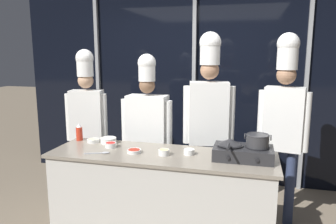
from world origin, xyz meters
name	(u,v)px	position (x,y,z in m)	size (l,w,h in m)	color
window_wall_back	(194,86)	(0.00, 1.72, 1.35)	(5.15, 0.09, 2.70)	black
demo_counter	(161,198)	(0.00, 0.00, 0.45)	(2.12, 0.65, 0.90)	beige
portable_stove	(243,153)	(0.74, 0.03, 0.96)	(0.52, 0.33, 0.12)	#28282B
frying_pan	(230,142)	(0.62, 0.03, 1.05)	(0.23, 0.41, 0.05)	#232326
stock_pot	(258,140)	(0.86, 0.03, 1.08)	(0.23, 0.20, 0.11)	#333335
squeeze_bottle_chili	(79,132)	(-0.98, 0.23, 0.98)	(0.07, 0.07, 0.19)	red
prep_bowl_bell_pepper	(111,145)	(-0.54, 0.07, 0.93)	(0.11, 0.11, 0.05)	white
prep_bowl_rice	(189,151)	(0.26, 0.04, 0.93)	(0.10, 0.10, 0.05)	white
prep_bowl_noodles	(93,140)	(-0.79, 0.18, 0.92)	(0.13, 0.13, 0.04)	white
prep_bowl_garlic	(108,140)	(-0.63, 0.20, 0.93)	(0.17, 0.17, 0.06)	white
prep_bowl_ginger	(164,152)	(0.04, -0.04, 0.93)	(0.10, 0.10, 0.05)	white
prep_bowl_chili_flakes	(134,151)	(-0.25, -0.05, 0.92)	(0.13, 0.13, 0.03)	white
serving_spoon_slotted	(102,153)	(-0.54, -0.14, 0.90)	(0.23, 0.11, 0.02)	#B2B5BA
chef_head	(87,114)	(-1.11, 0.67, 1.10)	(0.50, 0.27, 1.86)	#232326
chef_sous	(147,124)	(-0.34, 0.64, 1.03)	(0.60, 0.24, 1.81)	#232326
chef_line	(209,110)	(0.35, 0.66, 1.21)	(0.54, 0.29, 2.04)	#4C4C51
chef_pastry	(284,114)	(1.12, 0.69, 1.20)	(0.51, 0.27, 2.02)	#2D3856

